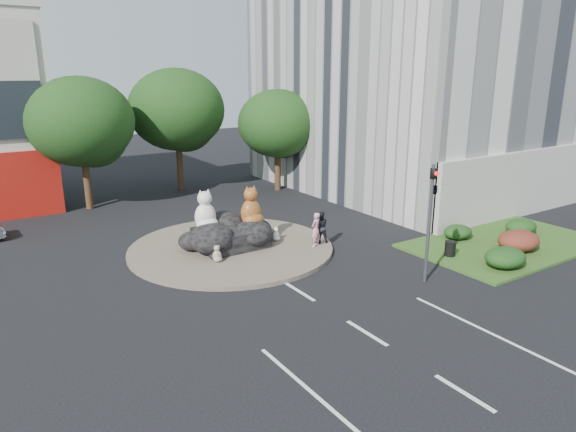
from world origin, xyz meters
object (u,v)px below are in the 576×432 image
Objects in this scene: kitten_calico at (217,253)px; kitten_white at (276,234)px; pedestrian_dark at (321,227)px; litter_bin at (450,249)px; cat_white at (205,210)px; pedestrian_pink at (316,230)px; cat_tabby at (251,206)px.

kitten_white is at bearing 45.76° from kitten_calico.
litter_bin is (4.12, -4.70, -0.54)m from pedestrian_dark.
kitten_calico is at bearing -103.84° from cat_white.
kitten_white is at bearing -80.31° from pedestrian_pink.
cat_white is at bearing 163.14° from cat_tabby.
cat_tabby reaches higher than kitten_white.
cat_tabby reaches higher than pedestrian_dark.
cat_white reaches higher than kitten_calico.
pedestrian_dark is at bearing 25.53° from kitten_calico.
litter_bin is at bearing 112.17° from pedestrian_pink.
kitten_white is 0.45× the size of pedestrian_dark.
cat_tabby reaches higher than pedestrian_pink.
pedestrian_dark is at bearing -71.01° from kitten_white.
cat_tabby is 3.33m from kitten_calico.
cat_tabby is at bearing -11.83° from pedestrian_dark.
litter_bin is (7.03, -6.58, -1.65)m from cat_tabby.
kitten_calico is 1.10× the size of kitten_white.
pedestrian_pink is (4.61, -2.69, -1.07)m from cat_white.
pedestrian_pink is (5.00, -0.71, 0.44)m from kitten_calico.
kitten_white is (3.80, 1.07, -0.04)m from kitten_calico.
pedestrian_pink reaches higher than pedestrian_dark.
pedestrian_pink reaches higher than litter_bin.
kitten_calico is 5.07m from pedestrian_pink.
cat_tabby is 2.89× the size of litter_bin.
kitten_white is 2.20m from pedestrian_pink.
cat_tabby is at bearing -65.99° from pedestrian_pink.
cat_tabby is 2.53× the size of kitten_calico.
cat_white is 2.88× the size of litter_bin.
kitten_calico is 3.95m from kitten_white.
litter_bin is at bearing -40.43° from cat_white.
cat_white reaches higher than litter_bin.
litter_bin is at bearing 152.26° from pedestrian_dark.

